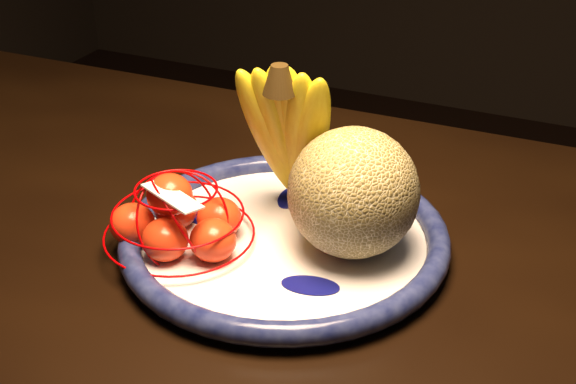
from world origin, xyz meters
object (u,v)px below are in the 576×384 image
at_px(cantaloupe, 353,193).
at_px(mandarin_bag, 179,221).
at_px(dining_table, 232,321).
at_px(fruit_bowl, 284,238).
at_px(banana_bunch, 290,130).

height_order(cantaloupe, mandarin_bag, cantaloupe).
bearing_deg(dining_table, fruit_bowl, 48.70).
bearing_deg(mandarin_bag, fruit_bowl, 28.43).
distance_m(dining_table, banana_bunch, 0.23).
xyz_separation_m(banana_bunch, mandarin_bag, (-0.08, -0.11, -0.08)).
height_order(fruit_bowl, mandarin_bag, mandarin_bag).
height_order(dining_table, cantaloupe, cantaloupe).
relative_size(fruit_bowl, mandarin_bag, 2.07).
height_order(dining_table, banana_bunch, banana_bunch).
xyz_separation_m(dining_table, banana_bunch, (0.03, 0.11, 0.20)).
bearing_deg(banana_bunch, dining_table, -110.18).
relative_size(fruit_bowl, cantaloupe, 2.62).
bearing_deg(fruit_bowl, cantaloupe, 8.44).
height_order(banana_bunch, mandarin_bag, banana_bunch).
relative_size(banana_bunch, mandarin_bag, 1.19).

